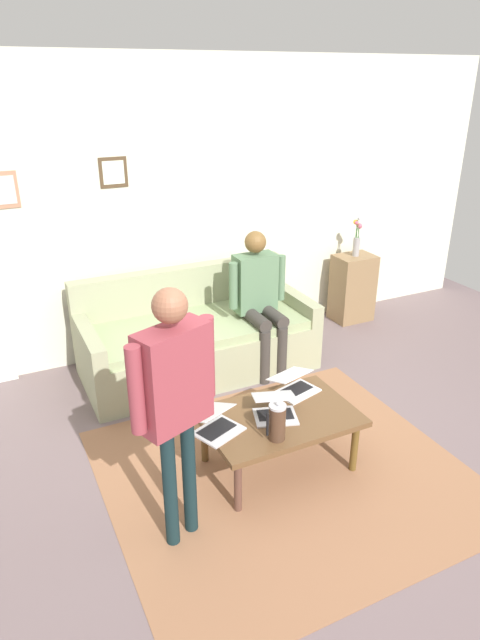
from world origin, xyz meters
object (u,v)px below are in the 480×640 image
object	(u,v)px
laptop_center	(294,386)
laptop_right	(215,424)
side_shelf	(353,288)
person_standing	(174,389)
couch	(196,339)
person_seated	(259,294)
flower_vase	(357,239)
coffee_table	(279,420)
french_press	(277,422)
laptop_left	(275,409)

from	to	relation	value
laptop_center	laptop_right	world-z (taller)	laptop_right
side_shelf	person_standing	size ratio (longest dim) A/B	0.47
couch	person_standing	distance (m)	2.17
couch	laptop_right	xyz separation A→B (m)	(0.47, 1.53, 0.16)
person_seated	flower_vase	bearing A→B (deg)	-159.75
flower_vase	person_seated	xyz separation A→B (m)	(1.44, 0.53, -0.19)
laptop_right	side_shelf	world-z (taller)	side_shelf
laptop_right	person_standing	size ratio (longest dim) A/B	0.24
couch	coffee_table	size ratio (longest dim) A/B	2.01
laptop_center	french_press	xyz separation A→B (m)	(0.40, 0.44, 0.08)
french_press	flower_vase	xyz separation A→B (m)	(-2.13, -2.08, 0.37)
coffee_table	person_seated	world-z (taller)	person_seated
couch	french_press	bearing A→B (deg)	84.70
laptop_left	person_seated	xyz separation A→B (m)	(-0.57, -1.32, 0.26)
laptop_left	flower_vase	distance (m)	2.77
laptop_center	flower_vase	distance (m)	2.43
person_seated	laptop_center	bearing A→B (deg)	75.30
laptop_center	person_standing	world-z (taller)	person_standing
coffee_table	person_seated	xyz separation A→B (m)	(-0.54, -1.33, 0.35)
couch	laptop_right	size ratio (longest dim) A/B	5.42
coffee_table	laptop_left	world-z (taller)	laptop_left
laptop_left	laptop_center	xyz separation A→B (m)	(-0.28, -0.21, -0.00)
side_shelf	person_seated	size ratio (longest dim) A/B	0.57
couch	laptop_left	size ratio (longest dim) A/B	5.55
couch	person_seated	world-z (taller)	person_seated
laptop_left	couch	bearing A→B (deg)	-91.76
side_shelf	flower_vase	bearing A→B (deg)	-39.09
laptop_left	side_shelf	distance (m)	2.74
french_press	person_standing	xyz separation A→B (m)	(0.68, 0.09, 0.46)
laptop_center	side_shelf	xyz separation A→B (m)	(-1.74, -1.64, -0.09)
laptop_right	person_standing	distance (m)	0.74
person_seated	side_shelf	bearing A→B (deg)	-159.80
person_standing	laptop_right	bearing A→B (deg)	-137.75
coffee_table	laptop_right	xyz separation A→B (m)	(0.46, -0.03, 0.09)
side_shelf	person_seated	world-z (taller)	person_seated
coffee_table	person_seated	distance (m)	1.48
coffee_table	person_seated	bearing A→B (deg)	-112.04
couch	coffee_table	bearing A→B (deg)	89.40
couch	laptop_center	bearing A→B (deg)	99.81
laptop_right	french_press	distance (m)	0.40
couch	person_standing	xyz separation A→B (m)	(0.84, 1.87, 0.70)
coffee_table	couch	bearing A→B (deg)	-90.60
flower_vase	person_seated	bearing A→B (deg)	20.25
laptop_right	flower_vase	world-z (taller)	flower_vase
side_shelf	person_standing	xyz separation A→B (m)	(2.81, 2.17, 0.64)
laptop_right	flower_vase	bearing A→B (deg)	-143.05
laptop_left	person_standing	bearing A→B (deg)	21.79
coffee_table	french_press	world-z (taller)	french_press
french_press	flower_vase	size ratio (longest dim) A/B	0.64
flower_vase	person_seated	size ratio (longest dim) A/B	0.34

